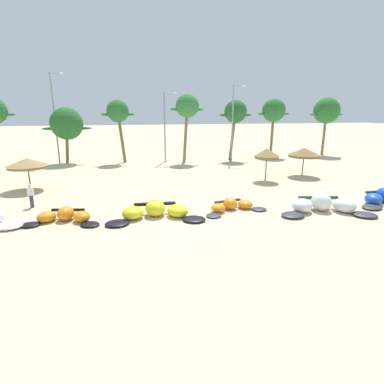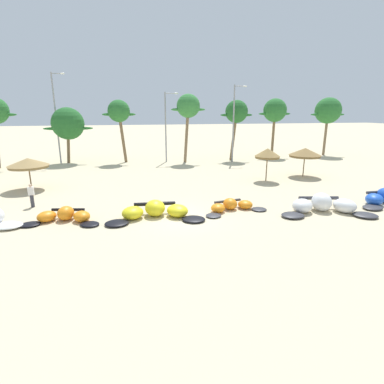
{
  "view_description": "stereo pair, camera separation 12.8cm",
  "coord_description": "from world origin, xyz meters",
  "px_view_note": "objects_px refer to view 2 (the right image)",
  "views": [
    {
      "loc": [
        -3.23,
        -17.41,
        6.34
      ],
      "look_at": [
        1.26,
        2.0,
        1.0
      ],
      "focal_mm": 28.36,
      "sensor_mm": 36.0,
      "label": 1
    },
    {
      "loc": [
        -3.11,
        -17.44,
        6.34
      ],
      "look_at": [
        1.26,
        2.0,
        1.0
      ],
      "focal_mm": 28.36,
      "sensor_mm": 36.0,
      "label": 2
    }
  ],
  "objects_px": {
    "kite_center": "(232,206)",
    "palm_center_left": "(188,107)",
    "kite_right_of_center": "(323,205)",
    "beach_umbrella_near_van": "(28,163)",
    "beach_umbrella_middle": "(268,153)",
    "lamppost_west_center": "(57,115)",
    "palm_left_of_gap": "(119,112)",
    "palm_center_right": "(237,112)",
    "person_near_kites": "(31,195)",
    "palm_right_of_gap": "(275,111)",
    "lamppost_east": "(234,120)",
    "lamppost_east_center": "(167,123)",
    "palm_left": "(68,124)",
    "kite_left_of_center": "(155,211)",
    "beach_umbrella_near_palms": "(305,153)",
    "kite_left": "(64,216)",
    "palm_right": "(328,111)"
  },
  "relations": [
    {
      "from": "kite_center",
      "to": "palm_center_left",
      "type": "distance_m",
      "value": 20.87
    },
    {
      "from": "kite_right_of_center",
      "to": "beach_umbrella_near_van",
      "type": "distance_m",
      "value": 22.74
    },
    {
      "from": "beach_umbrella_middle",
      "to": "lamppost_west_center",
      "type": "height_order",
      "value": "lamppost_west_center"
    },
    {
      "from": "palm_left_of_gap",
      "to": "palm_center_left",
      "type": "xyz_separation_m",
      "value": [
        8.34,
        -1.6,
        0.61
      ]
    },
    {
      "from": "lamppost_west_center",
      "to": "kite_right_of_center",
      "type": "bearing_deg",
      "value": -50.11
    },
    {
      "from": "palm_left_of_gap",
      "to": "palm_center_right",
      "type": "height_order",
      "value": "palm_center_right"
    },
    {
      "from": "kite_center",
      "to": "kite_right_of_center",
      "type": "relative_size",
      "value": 0.74
    },
    {
      "from": "beach_umbrella_middle",
      "to": "person_near_kites",
      "type": "xyz_separation_m",
      "value": [
        -19.11,
        -3.9,
        -1.77
      ]
    },
    {
      "from": "beach_umbrella_near_van",
      "to": "palm_right_of_gap",
      "type": "relative_size",
      "value": 0.4
    },
    {
      "from": "lamppost_east",
      "to": "palm_left_of_gap",
      "type": "bearing_deg",
      "value": 168.42
    },
    {
      "from": "lamppost_east_center",
      "to": "palm_center_right",
      "type": "bearing_deg",
      "value": -2.46
    },
    {
      "from": "palm_left",
      "to": "lamppost_east",
      "type": "height_order",
      "value": "lamppost_east"
    },
    {
      "from": "kite_left_of_center",
      "to": "palm_center_left",
      "type": "xyz_separation_m",
      "value": [
        6.34,
        20.08,
        6.41
      ]
    },
    {
      "from": "beach_umbrella_near_van",
      "to": "palm_center_left",
      "type": "xyz_separation_m",
      "value": [
        15.71,
        10.91,
        4.57
      ]
    },
    {
      "from": "kite_center",
      "to": "beach_umbrella_near_palms",
      "type": "bearing_deg",
      "value": 39.02
    },
    {
      "from": "palm_right_of_gap",
      "to": "beach_umbrella_near_van",
      "type": "bearing_deg",
      "value": -155.31
    },
    {
      "from": "kite_left",
      "to": "kite_left_of_center",
      "type": "distance_m",
      "value": 5.36
    },
    {
      "from": "beach_umbrella_near_van",
      "to": "palm_center_right",
      "type": "bearing_deg",
      "value": 27.04
    },
    {
      "from": "beach_umbrella_middle",
      "to": "palm_left",
      "type": "bearing_deg",
      "value": 142.53
    },
    {
      "from": "kite_right_of_center",
      "to": "palm_center_right",
      "type": "height_order",
      "value": "palm_center_right"
    },
    {
      "from": "kite_right_of_center",
      "to": "palm_right",
      "type": "relative_size",
      "value": 0.75
    },
    {
      "from": "beach_umbrella_near_palms",
      "to": "lamppost_east_center",
      "type": "height_order",
      "value": "lamppost_east_center"
    },
    {
      "from": "palm_right_of_gap",
      "to": "palm_center_left",
      "type": "bearing_deg",
      "value": -170.25
    },
    {
      "from": "palm_center_right",
      "to": "lamppost_east",
      "type": "height_order",
      "value": "lamppost_east"
    },
    {
      "from": "kite_right_of_center",
      "to": "beach_umbrella_middle",
      "type": "relative_size",
      "value": 2.01
    },
    {
      "from": "kite_center",
      "to": "palm_center_right",
      "type": "relative_size",
      "value": 0.59
    },
    {
      "from": "person_near_kites",
      "to": "palm_left_of_gap",
      "type": "distance_m",
      "value": 19.49
    },
    {
      "from": "kite_left",
      "to": "lamppost_west_center",
      "type": "relative_size",
      "value": 0.44
    },
    {
      "from": "kite_left_of_center",
      "to": "kite_center",
      "type": "xyz_separation_m",
      "value": [
        5.06,
        0.29,
        -0.1
      ]
    },
    {
      "from": "palm_center_left",
      "to": "palm_center_right",
      "type": "distance_m",
      "value": 6.52
    },
    {
      "from": "palm_left",
      "to": "beach_umbrella_middle",
      "type": "bearing_deg",
      "value": -37.47
    },
    {
      "from": "palm_center_left",
      "to": "lamppost_east",
      "type": "height_order",
      "value": "lamppost_east"
    },
    {
      "from": "kite_right_of_center",
      "to": "lamppost_west_center",
      "type": "bearing_deg",
      "value": 129.89
    },
    {
      "from": "palm_right_of_gap",
      "to": "kite_center",
      "type": "bearing_deg",
      "value": -122.62
    },
    {
      "from": "palm_right_of_gap",
      "to": "palm_right",
      "type": "bearing_deg",
      "value": -3.17
    },
    {
      "from": "palm_left",
      "to": "palm_center_right",
      "type": "distance_m",
      "value": 21.14
    },
    {
      "from": "kite_left_of_center",
      "to": "palm_left",
      "type": "relative_size",
      "value": 0.91
    },
    {
      "from": "beach_umbrella_near_palms",
      "to": "lamppost_east",
      "type": "relative_size",
      "value": 0.33
    },
    {
      "from": "beach_umbrella_near_palms",
      "to": "palm_left_of_gap",
      "type": "height_order",
      "value": "palm_left_of_gap"
    },
    {
      "from": "kite_center",
      "to": "lamppost_east",
      "type": "distance_m",
      "value": 20.38
    },
    {
      "from": "beach_umbrella_near_van",
      "to": "person_near_kites",
      "type": "distance_m",
      "value": 5.63
    },
    {
      "from": "kite_center",
      "to": "lamppost_east_center",
      "type": "xyz_separation_m",
      "value": [
        -1.31,
        20.59,
        4.54
      ]
    },
    {
      "from": "kite_left",
      "to": "lamppost_west_center",
      "type": "bearing_deg",
      "value": 100.27
    },
    {
      "from": "beach_umbrella_middle",
      "to": "palm_left",
      "type": "relative_size",
      "value": 0.45
    },
    {
      "from": "beach_umbrella_near_palms",
      "to": "kite_left_of_center",
      "type": "bearing_deg",
      "value": -150.4
    },
    {
      "from": "beach_umbrella_near_van",
      "to": "palm_center_left",
      "type": "height_order",
      "value": "palm_center_left"
    },
    {
      "from": "kite_left",
      "to": "beach_umbrella_middle",
      "type": "bearing_deg",
      "value": 23.94
    },
    {
      "from": "beach_umbrella_middle",
      "to": "palm_center_right",
      "type": "xyz_separation_m",
      "value": [
        1.65,
        12.67,
        3.57
      ]
    },
    {
      "from": "kite_right_of_center",
      "to": "person_near_kites",
      "type": "distance_m",
      "value": 19.37
    },
    {
      "from": "lamppost_west_center",
      "to": "palm_right_of_gap",
      "type": "bearing_deg",
      "value": -0.62
    }
  ]
}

